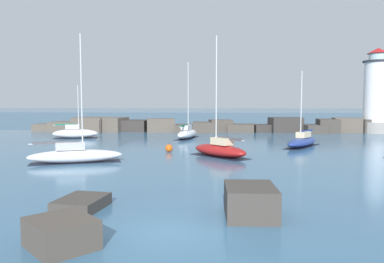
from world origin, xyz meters
name	(u,v)px	position (x,y,z in m)	size (l,w,h in m)	color
ground_plane	(169,233)	(0.00, 0.00, 0.00)	(600.00, 600.00, 0.00)	#3D6B8E
open_sea_beyond	(213,118)	(0.00, 109.50, 0.00)	(400.00, 116.00, 0.01)	#2D5B7F
breakwater_jetty	(213,126)	(0.92, 49.49, 1.01)	(64.20, 6.86, 2.49)	brown
lighthouse	(376,96)	(27.67, 49.71, 6.00)	(5.40, 5.40, 13.84)	gray
foreground_rocks	(172,209)	(-0.02, 1.25, 0.56)	(10.09, 7.51, 1.36)	#423D38
sailboat_moored_1	(75,155)	(-10.02, 16.07, 0.66)	(7.79, 4.21, 10.61)	white
sailboat_moored_2	(187,133)	(-2.55, 37.71, 0.73)	(3.16, 7.55, 10.59)	white
sailboat_moored_3	(302,141)	(11.32, 28.94, 0.62)	(5.55, 7.45, 8.46)	navy
sailboat_moored_4	(75,133)	(-18.19, 36.80, 0.73)	(6.50, 3.48, 7.37)	white
sailboat_moored_5	(220,149)	(1.99, 20.45, 0.69)	(5.97, 6.04, 11.11)	maroon
mooring_buoy_orange_near	(169,148)	(-3.16, 23.46, 0.38)	(0.77, 0.77, 0.97)	#EA5914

